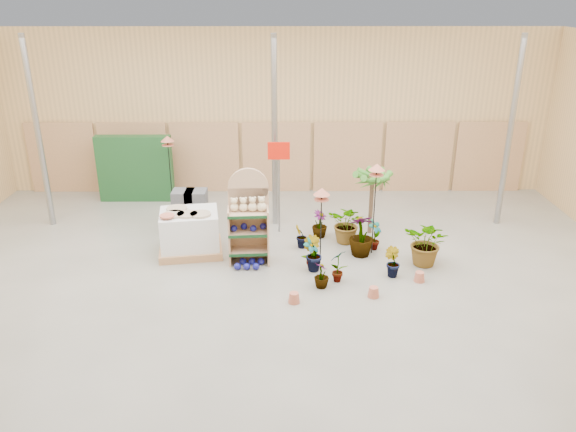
# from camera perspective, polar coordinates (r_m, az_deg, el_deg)

# --- Properties ---
(room) EXTENTS (15.20, 12.10, 4.70)m
(room) POSITION_cam_1_polar(r_m,az_deg,el_deg) (10.72, -1.59, 4.84)
(room) COLOR slate
(room) RESTS_ON ground
(display_shelf) EXTENTS (0.87, 0.58, 2.01)m
(display_shelf) POSITION_cam_1_polar(r_m,az_deg,el_deg) (11.74, -4.01, -0.36)
(display_shelf) COLOR tan
(display_shelf) RESTS_ON ground
(teddy_bears) EXTENTS (0.74, 0.20, 0.32)m
(teddy_bears) POSITION_cam_1_polar(r_m,az_deg,el_deg) (11.52, -3.96, 1.09)
(teddy_bears) COLOR beige
(teddy_bears) RESTS_ON display_shelf
(gazing_balls_shelf) EXTENTS (0.74, 0.25, 0.14)m
(gazing_balls_shelf) POSITION_cam_1_polar(r_m,az_deg,el_deg) (11.68, -4.03, -1.15)
(gazing_balls_shelf) COLOR navy
(gazing_balls_shelf) RESTS_ON display_shelf
(gazing_balls_floor) EXTENTS (0.63, 0.39, 0.15)m
(gazing_balls_floor) POSITION_cam_1_polar(r_m,az_deg,el_deg) (11.75, -3.94, -4.87)
(gazing_balls_floor) COLOR navy
(gazing_balls_floor) RESTS_ON ground
(pallet_stack) EXTENTS (1.49, 1.30, 0.99)m
(pallet_stack) POSITION_cam_1_polar(r_m,az_deg,el_deg) (12.38, -9.95, -1.67)
(pallet_stack) COLOR #A5764E
(pallet_stack) RESTS_ON ground
(charcoal_planters) EXTENTS (0.80, 0.50, 1.00)m
(charcoal_planters) POSITION_cam_1_polar(r_m,az_deg,el_deg) (13.54, -9.87, 0.56)
(charcoal_planters) COLOR #393A3D
(charcoal_planters) RESTS_ON ground
(trellis_stock) EXTENTS (2.00, 0.30, 1.80)m
(trellis_stock) POSITION_cam_1_polar(r_m,az_deg,el_deg) (15.73, -15.25, 4.68)
(trellis_stock) COLOR #18451E
(trellis_stock) RESTS_ON ground
(offer_sign) EXTENTS (0.50, 0.08, 2.20)m
(offer_sign) POSITION_cam_1_polar(r_m,az_deg,el_deg) (12.88, -0.93, 4.81)
(offer_sign) COLOR gray
(offer_sign) RESTS_ON ground
(bird_table_front) EXTENTS (0.34, 0.34, 1.68)m
(bird_table_front) POSITION_cam_1_polar(r_m,az_deg,el_deg) (11.32, 3.44, 2.24)
(bird_table_front) COLOR black
(bird_table_front) RESTS_ON ground
(bird_table_right) EXTENTS (0.34, 0.34, 2.04)m
(bird_table_right) POSITION_cam_1_polar(r_m,az_deg,el_deg) (11.82, 8.99, 4.59)
(bird_table_right) COLOR black
(bird_table_right) RESTS_ON ground
(bird_table_back) EXTENTS (0.34, 0.34, 1.98)m
(bird_table_back) POSITION_cam_1_polar(r_m,az_deg,el_deg) (14.54, -12.14, 7.43)
(bird_table_back) COLOR black
(bird_table_back) RESTS_ON ground
(palm) EXTENTS (0.70, 0.70, 1.64)m
(palm) POSITION_cam_1_polar(r_m,az_deg,el_deg) (13.04, 8.60, 3.95)
(palm) COLOR brown
(palm) RESTS_ON ground
(potted_plant_0) EXTENTS (0.45, 0.43, 0.70)m
(potted_plant_0) POSITION_cam_1_polar(r_m,az_deg,el_deg) (11.50, 2.38, -3.90)
(potted_plant_0) COLOR #3B7B25
(potted_plant_0) RESTS_ON ground
(potted_plant_1) EXTENTS (0.52, 0.51, 0.73)m
(potted_plant_1) POSITION_cam_1_polar(r_m,az_deg,el_deg) (11.49, 2.49, -3.85)
(potted_plant_1) COLOR #3B7B25
(potted_plant_1) RESTS_ON ground
(potted_plant_3) EXTENTS (0.62, 0.62, 0.95)m
(potted_plant_3) POSITION_cam_1_polar(r_m,az_deg,el_deg) (12.18, 7.47, -1.94)
(potted_plant_3) COLOR #3B7B25
(potted_plant_3) RESTS_ON ground
(potted_plant_4) EXTENTS (0.44, 0.45, 0.71)m
(potted_plant_4) POSITION_cam_1_polar(r_m,az_deg,el_deg) (12.52, 8.79, -1.91)
(potted_plant_4) COLOR #3B7B25
(potted_plant_4) RESTS_ON ground
(potted_plant_5) EXTENTS (0.39, 0.40, 0.56)m
(potted_plant_5) POSITION_cam_1_polar(r_m,az_deg,el_deg) (12.49, 1.32, -2.09)
(potted_plant_5) COLOR #3B7B25
(potted_plant_5) RESTS_ON ground
(potted_plant_6) EXTENTS (1.07, 1.03, 0.93)m
(potted_plant_6) POSITION_cam_1_polar(r_m,az_deg,el_deg) (12.76, 6.10, -0.77)
(potted_plant_6) COLOR #3B7B25
(potted_plant_6) RESTS_ON ground
(potted_plant_7) EXTENTS (0.41, 0.41, 0.52)m
(potted_plant_7) POSITION_cam_1_polar(r_m,az_deg,el_deg) (10.90, 3.43, -6.01)
(potted_plant_7) COLOR #3B7B25
(potted_plant_7) RESTS_ON ground
(potted_plant_8) EXTENTS (0.44, 0.43, 0.70)m
(potted_plant_8) POSITION_cam_1_polar(r_m,az_deg,el_deg) (11.10, 5.10, -5.00)
(potted_plant_8) COLOR #3B7B25
(potted_plant_8) RESTS_ON ground
(potted_plant_9) EXTENTS (0.42, 0.43, 0.61)m
(potted_plant_9) POSITION_cam_1_polar(r_m,az_deg,el_deg) (11.47, 10.52, -4.62)
(potted_plant_9) COLOR #3B7B25
(potted_plant_9) RESTS_ON ground
(potted_plant_10) EXTENTS (1.20, 1.17, 1.02)m
(potted_plant_10) POSITION_cam_1_polar(r_m,az_deg,el_deg) (11.99, 14.00, -2.63)
(potted_plant_10) COLOR #3B7B25
(potted_plant_10) RESTS_ON ground
(potted_plant_11) EXTENTS (0.50, 0.50, 0.64)m
(potted_plant_11) POSITION_cam_1_polar(r_m,az_deg,el_deg) (13.05, 3.23, -0.82)
(potted_plant_11) COLOR #3B7B25
(potted_plant_11) RESTS_ON ground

